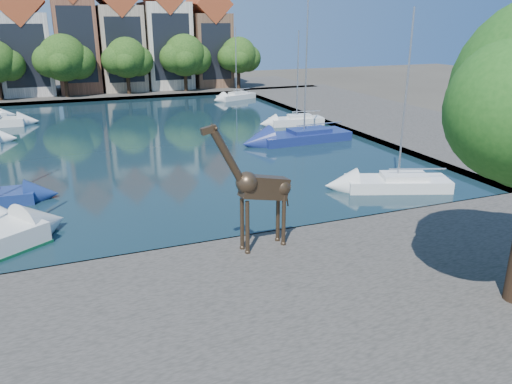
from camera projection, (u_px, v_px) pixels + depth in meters
The scene contains 19 objects.
ground at pixel (238, 245), 23.70m from camera, with size 160.00×160.00×0.00m, color #38332B.
water_basin at pixel (149, 139), 44.79m from camera, with size 38.00×50.00×0.08m, color black.
near_quay at pixel (305, 319), 17.46m from camera, with size 50.00×14.00×0.50m, color #49443F.
far_quay at pixel (110, 91), 72.86m from camera, with size 60.00×16.00×0.50m, color #49443F.
right_quay at pixel (383, 117), 53.36m from camera, with size 14.00×52.00×0.50m, color #49443F.
townhouse_west_inner at pixel (25, 42), 66.90m from camera, with size 6.43×9.18×15.15m.
townhouse_center at pixel (75, 33), 68.81m from camera, with size 5.44×9.18×16.93m.
townhouse_east_inner at pixel (120, 38), 71.09m from camera, with size 5.94×9.18×15.79m.
townhouse_east_mid at pixel (165, 34), 73.22m from camera, with size 6.43×9.18×16.65m.
townhouse_east_end at pixel (208, 41), 75.79m from camera, with size 5.44×9.18×14.43m.
far_tree_mid_west at pixel (64, 59), 64.33m from camera, with size 7.80×6.00×8.00m.
far_tree_mid_east at pixel (127, 59), 67.15m from camera, with size 7.02×5.40×7.52m.
far_tree_east at pixel (185, 57), 69.88m from camera, with size 7.54×5.80×7.84m.
far_tree_far_east at pixel (239, 56), 72.70m from camera, with size 6.76×5.20×7.36m.
giraffe_statue at pixel (258, 188), 21.39m from camera, with size 4.04×0.93×5.77m.
sailboat_right_a at pixel (398, 181), 31.16m from camera, with size 6.70×4.25×10.77m.
sailboat_right_b at pixel (304, 135), 43.49m from camera, with size 8.21×3.16×12.90m.
sailboat_right_c at pixel (297, 119), 50.35m from camera, with size 5.53×2.46×9.10m.
sailboat_right_d at pixel (236, 95), 66.53m from camera, with size 5.74×3.85×9.18m.
Camera 1 is at (-7.10, -20.37, 10.16)m, focal length 35.00 mm.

